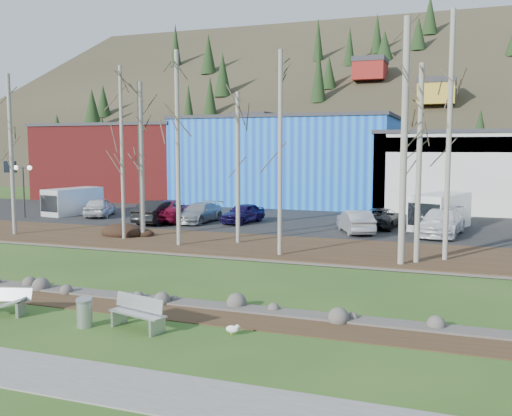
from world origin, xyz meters
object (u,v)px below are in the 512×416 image
at_px(car_3, 199,213).
at_px(van_white, 439,211).
at_px(street_lamp, 23,177).
at_px(car_0, 100,207).
at_px(bench_intact, 138,313).
at_px(van_grey, 71,201).
at_px(litter_bin, 84,314).
at_px(car_1, 160,212).
at_px(car_2, 169,210).
at_px(car_5, 355,222).
at_px(car_4, 243,213).
at_px(seagull, 233,329).
at_px(car_6, 381,218).
at_px(car_7, 441,222).

relative_size(car_3, van_white, 0.84).
bearing_deg(van_white, street_lamp, -151.69).
bearing_deg(car_0, bench_intact, 105.98).
bearing_deg(van_white, van_grey, -157.18).
xyz_separation_m(litter_bin, street_lamp, (-20.25, 20.03, 2.81)).
relative_size(car_0, car_1, 0.88).
xyz_separation_m(street_lamp, van_grey, (1.92, 2.94, -2.05)).
distance_m(car_0, car_2, 6.48).
xyz_separation_m(car_1, car_5, (13.59, 0.06, -0.09)).
distance_m(car_4, van_grey, 14.54).
relative_size(seagull, car_2, 0.08).
height_order(bench_intact, car_6, car_6).
bearing_deg(seagull, car_5, 93.22).
relative_size(street_lamp, van_grey, 0.79).
relative_size(seagull, van_grey, 0.09).
bearing_deg(car_6, car_5, 75.43).
xyz_separation_m(seagull, street_lamp, (-24.74, 19.24, 3.03)).
relative_size(car_1, car_5, 1.13).
bearing_deg(van_white, car_2, -152.00).
bearing_deg(seagull, litter_bin, -166.94).
xyz_separation_m(bench_intact, seagull, (2.86, 0.41, -0.30)).
xyz_separation_m(bench_intact, car_3, (-8.39, 21.64, 0.34)).
bearing_deg(car_1, car_0, -15.85).
bearing_deg(van_grey, car_0, 2.32).
distance_m(car_6, car_7, 4.37).
bearing_deg(car_2, car_5, 164.95).
xyz_separation_m(car_2, van_grey, (-9.35, 1.19, 0.24)).
distance_m(bench_intact, litter_bin, 1.67).
height_order(car_6, car_7, car_7).
height_order(bench_intact, street_lamp, street_lamp).
height_order(car_2, car_5, car_2).
bearing_deg(car_5, van_white, -166.91).
xyz_separation_m(litter_bin, car_7, (9.42, 21.61, 0.53)).
bearing_deg(bench_intact, car_7, 84.97).
bearing_deg(bench_intact, litter_bin, -151.58).
relative_size(car_2, car_6, 1.21).
bearing_deg(car_7, car_1, -169.91).
xyz_separation_m(bench_intact, van_grey, (-19.95, 22.59, 0.68)).
relative_size(car_0, van_grey, 0.87).
height_order(litter_bin, car_4, car_4).
xyz_separation_m(car_4, car_5, (8.23, -2.08, 0.03)).
bearing_deg(seagull, car_3, 120.99).
height_order(van_white, van_grey, van_white).
height_order(car_5, van_grey, van_grey).
xyz_separation_m(seagull, van_grey, (-22.81, 22.18, 0.98)).
bearing_deg(van_white, car_6, -150.93).
relative_size(street_lamp, car_3, 0.83).
distance_m(litter_bin, seagull, 4.56).
distance_m(car_0, car_4, 11.62).
xyz_separation_m(street_lamp, car_2, (11.28, 1.75, -2.29)).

